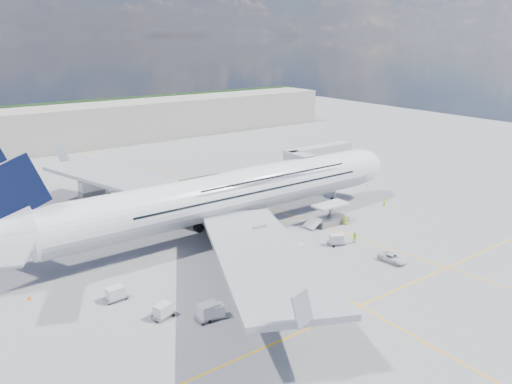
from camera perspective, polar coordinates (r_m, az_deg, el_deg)
ground at (r=77.73m, az=0.83°, el=-6.85°), size 300.00×300.00×0.00m
taxi_line_main at (r=77.73m, az=0.83°, el=-6.85°), size 0.25×220.00×0.01m
taxi_line_cross at (r=64.60m, az=11.77°, el=-12.61°), size 120.00×0.25×0.01m
taxi_line_diag at (r=93.07m, az=4.06°, el=-2.71°), size 14.16×99.06×0.01m
airliner at (r=83.11m, az=-3.14°, el=-0.18°), size 77.26×79.15×23.71m
jet_bridge at (r=109.03m, az=6.84°, el=3.97°), size 18.80×12.10×8.50m
cargo_loader at (r=89.52m, az=8.38°, el=-2.84°), size 8.53×3.20×3.67m
terminal at (r=159.68m, az=-20.17°, el=6.99°), size 180.00×16.00×12.00m
tree_line at (r=215.14m, az=-13.27°, el=9.48°), size 160.00×6.00×8.00m
dolly_row_a at (r=61.52m, az=-10.59°, el=-13.18°), size 3.05×2.26×1.73m
dolly_row_b at (r=60.40m, az=-5.44°, el=-13.38°), size 3.24×1.78×2.03m
dolly_row_c at (r=60.59m, az=-4.69°, el=-13.41°), size 3.07×2.16×1.76m
dolly_back at (r=66.44m, az=-15.77°, el=-11.08°), size 2.95×1.70×1.81m
dolly_nose_far at (r=80.86m, az=9.18°, el=-5.36°), size 3.15×2.58×1.76m
dolly_nose_near at (r=75.18m, az=4.61°, el=-6.81°), size 3.74×2.47×2.18m
baggage_tug at (r=75.85m, az=-3.21°, el=-6.84°), size 3.04×1.56×1.85m
catering_truck_inner at (r=92.01m, az=-8.39°, el=-1.84°), size 7.17×4.02×4.03m
catering_truck_outer at (r=107.13m, az=-17.87°, el=0.23°), size 6.80×2.95×3.98m
service_van at (r=76.94m, az=15.34°, el=-7.28°), size 2.36×4.52×1.22m
crew_nose at (r=100.02m, az=14.46°, el=-1.19°), size 0.86×0.82×1.99m
crew_loader at (r=82.01m, az=11.23°, el=-5.15°), size 1.12×1.16×1.88m
crew_wing at (r=70.06m, az=-1.11°, el=-9.02°), size 0.43×0.91×1.50m
crew_van at (r=89.66m, az=10.23°, el=-3.14°), size 0.80×1.01×1.80m
crew_tug at (r=72.57m, az=0.95°, el=-7.92°), size 1.27×0.91×1.78m
cone_nose at (r=113.68m, az=12.67°, el=0.79°), size 0.45×0.45×0.57m
cone_wing_left_inner at (r=93.74m, az=-16.06°, el=-3.03°), size 0.48×0.48×0.61m
cone_wing_left_outer at (r=105.82m, az=-18.32°, el=-0.92°), size 0.45×0.45×0.57m
cone_wing_right_inner at (r=67.90m, az=1.04°, el=-10.38°), size 0.45×0.45×0.57m
cone_wing_right_outer at (r=60.61m, az=4.27°, el=-14.14°), size 0.42×0.42×0.54m
cone_tail at (r=70.63m, az=-24.47°, el=-10.91°), size 0.47×0.47×0.59m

